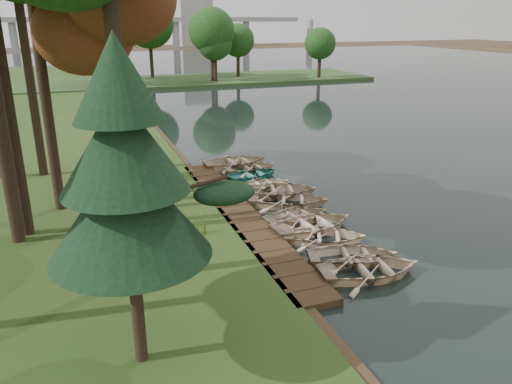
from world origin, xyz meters
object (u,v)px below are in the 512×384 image
object	(u,v)px
rowboat_1	(353,254)
stored_rowboat	(140,173)
rowboat_0	(370,267)
pine_tree	(125,173)
boardwalk	(239,216)
rowboat_2	(325,234)

from	to	relation	value
rowboat_1	stored_rowboat	size ratio (longest dim) A/B	0.92
rowboat_0	rowboat_1	distance (m)	1.12
pine_tree	stored_rowboat	bearing A→B (deg)	82.50
boardwalk	stored_rowboat	distance (m)	7.28
boardwalk	rowboat_2	bearing A→B (deg)	-56.40
rowboat_2	stored_rowboat	size ratio (longest dim) A/B	0.90
rowboat_0	rowboat_1	world-z (taller)	rowboat_0
boardwalk	pine_tree	size ratio (longest dim) A/B	1.99
stored_rowboat	rowboat_1	bearing A→B (deg)	-156.37
stored_rowboat	rowboat_0	bearing A→B (deg)	-158.34
rowboat_2	pine_tree	xyz separation A→B (m)	(-7.93, -5.15, 4.91)
rowboat_0	pine_tree	size ratio (longest dim) A/B	0.45
rowboat_0	rowboat_2	bearing A→B (deg)	10.63
boardwalk	stored_rowboat	world-z (taller)	stored_rowboat
rowboat_1	rowboat_0	bearing A→B (deg)	-163.12
boardwalk	rowboat_1	bearing A→B (deg)	-65.10
rowboat_2	pine_tree	distance (m)	10.65
rowboat_1	stored_rowboat	distance (m)	13.37
rowboat_0	rowboat_1	size ratio (longest dim) A/B	1.09
boardwalk	rowboat_0	bearing A→B (deg)	-68.76
rowboat_0	pine_tree	xyz separation A→B (m)	(-8.11, -2.10, 4.87)
rowboat_1	pine_tree	size ratio (longest dim) A/B	0.42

